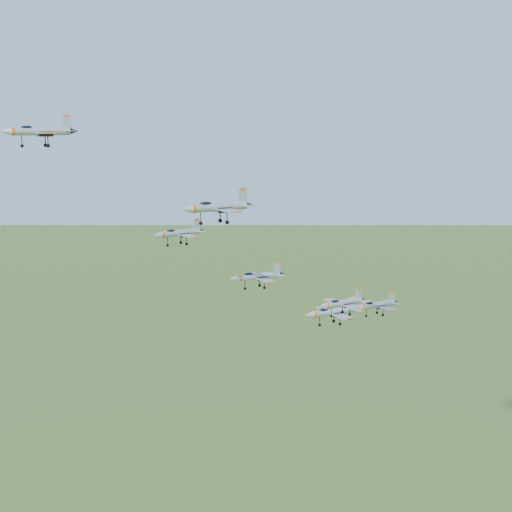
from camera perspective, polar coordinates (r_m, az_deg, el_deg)
jet_lead at (r=132.27m, az=-17.00°, el=9.54°), size 13.58×11.20×3.63m
jet_left_high at (r=124.08m, az=-6.21°, el=1.85°), size 10.47×8.75×2.80m
jet_right_high at (r=105.29m, az=-3.17°, el=3.95°), size 12.14×9.97×3.25m
jet_left_low at (r=141.43m, az=0.07°, el=-1.62°), size 12.15×10.05×3.25m
jet_right_low at (r=125.92m, az=6.88°, el=-3.75°), size 10.85×8.98×2.90m
jet_trail at (r=135.98m, az=6.09°, el=-4.45°), size 12.32×10.18×3.29m
jet_extra at (r=154.61m, az=9.58°, el=-3.86°), size 11.64×9.58×3.11m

